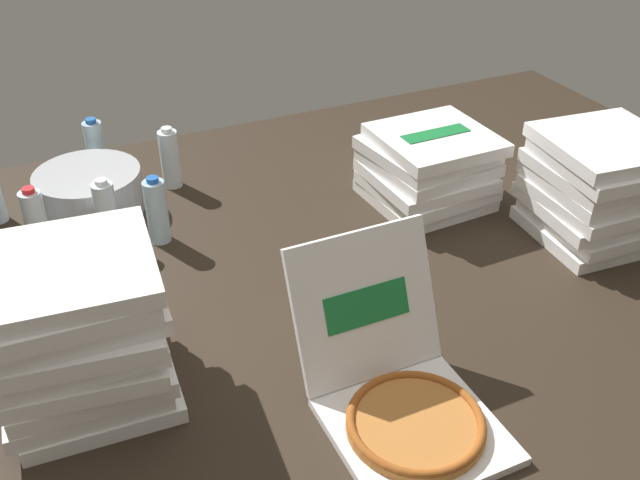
% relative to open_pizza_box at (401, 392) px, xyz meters
% --- Properties ---
extents(ground_plane, '(3.20, 2.40, 0.02)m').
position_rel_open_pizza_box_xyz_m(ground_plane, '(0.07, 0.42, -0.08)').
color(ground_plane, '#2D2319').
extents(open_pizza_box, '(0.35, 0.49, 0.34)m').
position_rel_open_pizza_box_xyz_m(open_pizza_box, '(0.00, 0.00, 0.00)').
color(open_pizza_box, white).
rests_on(open_pizza_box, ground_plane).
extents(pizza_stack_left_far, '(0.39, 0.40, 0.32)m').
position_rel_open_pizza_box_xyz_m(pizza_stack_left_far, '(0.91, 0.40, 0.09)').
color(pizza_stack_left_far, white).
rests_on(pizza_stack_left_far, ground_plane).
extents(pizza_stack_center_far, '(0.39, 0.40, 0.36)m').
position_rel_open_pizza_box_xyz_m(pizza_stack_center_far, '(-0.60, 0.36, 0.11)').
color(pizza_stack_center_far, white).
rests_on(pizza_stack_center_far, ground_plane).
extents(pizza_stack_center_near, '(0.38, 0.39, 0.24)m').
position_rel_open_pizza_box_xyz_m(pizza_stack_center_near, '(0.56, 0.79, 0.05)').
color(pizza_stack_center_near, white).
rests_on(pizza_stack_center_near, ground_plane).
extents(ice_bucket, '(0.33, 0.33, 0.14)m').
position_rel_open_pizza_box_xyz_m(ice_bucket, '(-0.45, 1.19, 0.00)').
color(ice_bucket, '#B7BABF').
rests_on(ice_bucket, ground_plane).
extents(water_bottle_0, '(0.06, 0.06, 0.21)m').
position_rel_open_pizza_box_xyz_m(water_bottle_0, '(-0.63, 1.01, 0.04)').
color(water_bottle_0, white).
rests_on(water_bottle_0, ground_plane).
extents(water_bottle_1, '(0.06, 0.06, 0.21)m').
position_rel_open_pizza_box_xyz_m(water_bottle_1, '(-0.44, 0.97, 0.04)').
color(water_bottle_1, white).
rests_on(water_bottle_1, ground_plane).
extents(water_bottle_2, '(0.06, 0.06, 0.21)m').
position_rel_open_pizza_box_xyz_m(water_bottle_2, '(-0.39, 1.42, 0.04)').
color(water_bottle_2, silver).
rests_on(water_bottle_2, ground_plane).
extents(water_bottle_3, '(0.06, 0.06, 0.21)m').
position_rel_open_pizza_box_xyz_m(water_bottle_3, '(-0.17, 1.24, 0.04)').
color(water_bottle_3, white).
rests_on(water_bottle_3, ground_plane).
extents(water_bottle_5, '(0.06, 0.06, 0.21)m').
position_rel_open_pizza_box_xyz_m(water_bottle_5, '(-0.30, 0.92, 0.04)').
color(water_bottle_5, silver).
rests_on(water_bottle_5, ground_plane).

